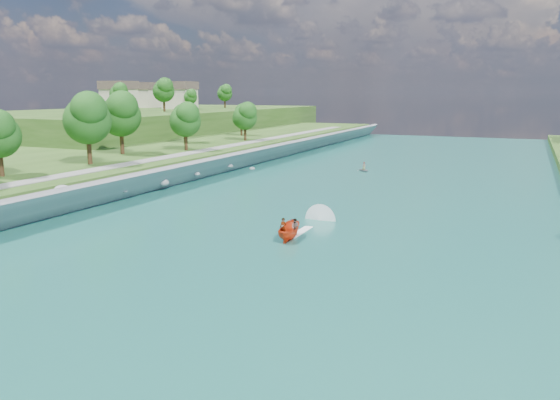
% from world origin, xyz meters
% --- Properties ---
extents(ground, '(260.00, 260.00, 0.00)m').
position_xyz_m(ground, '(0.00, 0.00, 0.00)').
color(ground, '#2D5119').
rests_on(ground, ground).
extents(river_water, '(55.00, 240.00, 0.10)m').
position_xyz_m(river_water, '(0.00, 20.00, 0.05)').
color(river_water, '#175758').
rests_on(river_water, ground).
extents(berm_west, '(45.00, 240.00, 3.50)m').
position_xyz_m(berm_west, '(-50.00, 20.00, 1.75)').
color(berm_west, '#2D5119').
rests_on(berm_west, ground).
extents(ridge_west, '(60.00, 120.00, 9.00)m').
position_xyz_m(ridge_west, '(-82.50, 95.00, 4.50)').
color(ridge_west, '#2D5119').
rests_on(ridge_west, ground).
extents(riprap_bank, '(4.29, 236.00, 4.05)m').
position_xyz_m(riprap_bank, '(-25.85, 19.27, 1.80)').
color(riprap_bank, slate).
rests_on(riprap_bank, ground).
extents(riverside_path, '(3.00, 200.00, 0.10)m').
position_xyz_m(riverside_path, '(-32.50, 20.00, 3.55)').
color(riverside_path, gray).
rests_on(riverside_path, berm_west).
extents(ridge_houses, '(29.50, 29.50, 8.40)m').
position_xyz_m(ridge_houses, '(-88.67, 100.00, 13.31)').
color(ridge_houses, beige).
rests_on(ridge_houses, ridge_west).
extents(trees_ridge, '(18.21, 55.49, 10.35)m').
position_xyz_m(trees_ridge, '(-72.19, 92.56, 13.55)').
color(trees_ridge, '#194512').
rests_on(trees_ridge, ridge_west).
extents(motorboat, '(3.60, 19.13, 2.16)m').
position_xyz_m(motorboat, '(1.45, 5.46, 0.86)').
color(motorboat, red).
rests_on(motorboat, river_water).
extents(raft, '(3.22, 3.37, 1.66)m').
position_xyz_m(raft, '(-4.60, 52.36, 0.47)').
color(raft, gray).
rests_on(raft, river_water).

